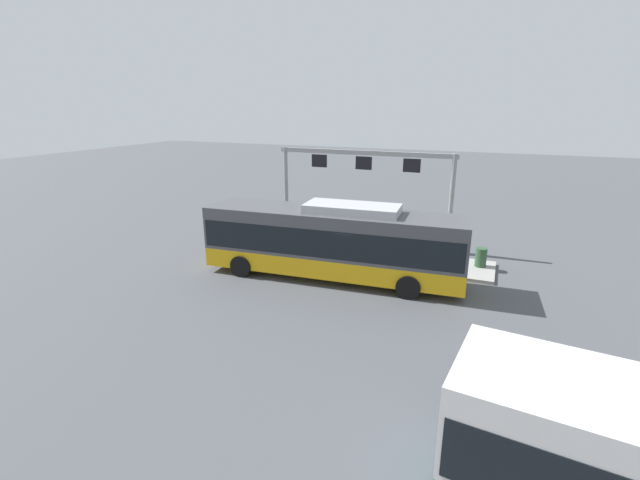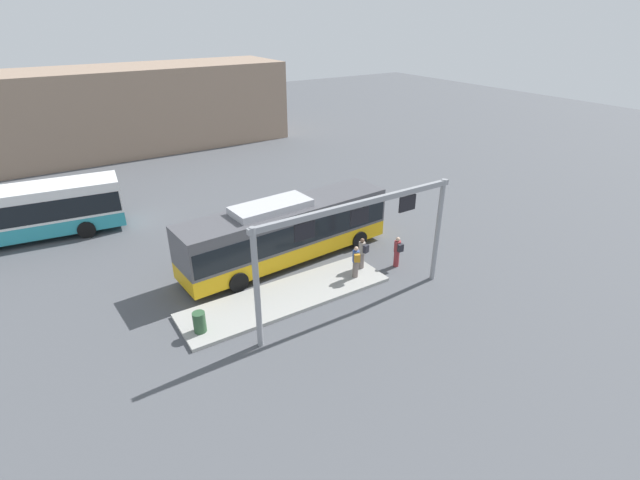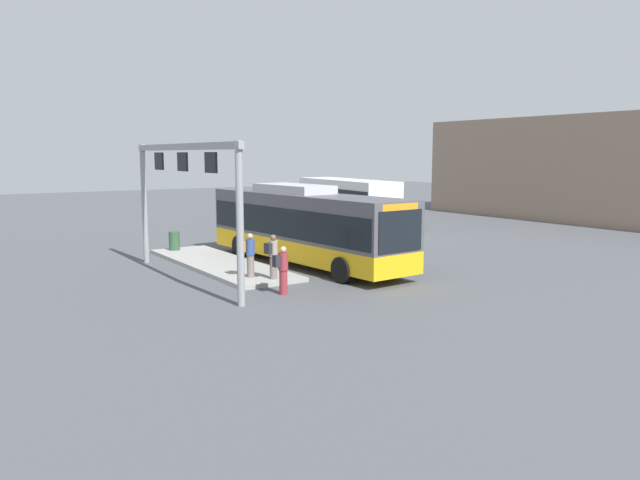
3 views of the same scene
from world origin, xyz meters
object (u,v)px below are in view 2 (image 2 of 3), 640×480
object	(u,v)px
bus_main	(287,229)
bus_background_left	(29,210)
person_boarding	(397,251)
person_waiting_mid	(362,252)
trash_bin	(199,322)
person_waiting_near	(356,261)

from	to	relation	value
bus_main	bus_background_left	xyz separation A→B (m)	(-11.10, 10.27, -0.04)
bus_main	person_boarding	xyz separation A→B (m)	(4.43, -3.70, -0.92)
bus_background_left	person_waiting_mid	size ratio (longest dim) A/B	5.98
trash_bin	bus_main	bearing A→B (deg)	30.77
trash_bin	person_waiting_mid	bearing A→B (deg)	3.80
person_waiting_near	person_waiting_mid	distance (m)	0.98
person_waiting_near	trash_bin	bearing A→B (deg)	114.38
person_boarding	trash_bin	bearing A→B (deg)	93.08
person_boarding	person_waiting_near	size ratio (longest dim) A/B	1.00
person_boarding	bus_main	bearing A→B (deg)	53.48
bus_background_left	person_waiting_near	distance (m)	18.98
person_waiting_mid	trash_bin	xyz separation A→B (m)	(-8.76, -0.58, -0.44)
bus_background_left	person_waiting_mid	bearing A→B (deg)	142.53
bus_main	bus_background_left	bearing A→B (deg)	133.28
bus_main	person_boarding	distance (m)	5.85
person_waiting_near	person_waiting_mid	xyz separation A→B (m)	(0.81, 0.55, 0.00)
bus_background_left	trash_bin	size ratio (longest dim) A/B	11.09
bus_background_left	person_boarding	distance (m)	20.91
person_waiting_mid	person_waiting_near	bearing A→B (deg)	110.79
bus_background_left	person_boarding	xyz separation A→B (m)	(15.53, -13.97, -0.89)
bus_main	bus_background_left	world-z (taller)	bus_main
bus_main	person_waiting_mid	distance (m)	4.11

